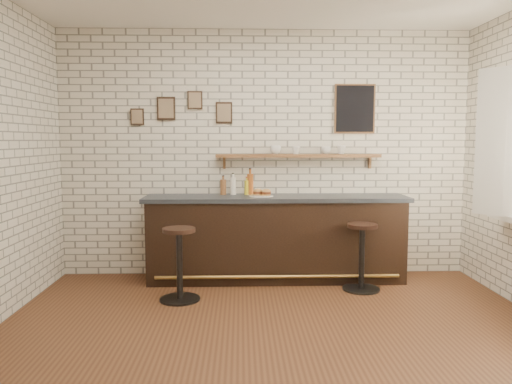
{
  "coord_description": "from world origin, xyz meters",
  "views": [
    {
      "loc": [
        -0.3,
        -4.15,
        1.67
      ],
      "look_at": [
        -0.14,
        0.9,
        1.14
      ],
      "focal_mm": 35.0,
      "sensor_mm": 36.0,
      "label": 1
    }
  ],
  "objects_px": {
    "bar_counter": "(276,238)",
    "ciabatta_sandwich": "(262,192)",
    "condiment_bottle_yellow": "(247,187)",
    "shelf_cup_b": "(296,150)",
    "bitters_bottle_brown": "(223,187)",
    "shelf_cup_a": "(276,150)",
    "bar_stool_right": "(362,255)",
    "sandwich_plate": "(261,196)",
    "bitters_bottle_amber": "(250,184)",
    "shelf_cup_c": "(326,150)",
    "shelf_cup_d": "(341,150)",
    "bitters_bottle_white": "(233,186)",
    "bar_stool_left": "(179,262)"
  },
  "relations": [
    {
      "from": "bar_counter",
      "to": "ciabatta_sandwich",
      "type": "bearing_deg",
      "value": -173.59
    },
    {
      "from": "condiment_bottle_yellow",
      "to": "shelf_cup_b",
      "type": "relative_size",
      "value": 2.09
    },
    {
      "from": "bitters_bottle_brown",
      "to": "shelf_cup_a",
      "type": "distance_m",
      "value": 0.78
    },
    {
      "from": "condiment_bottle_yellow",
      "to": "shelf_cup_b",
      "type": "bearing_deg",
      "value": 3.43
    },
    {
      "from": "bar_counter",
      "to": "bar_stool_right",
      "type": "bearing_deg",
      "value": -26.08
    },
    {
      "from": "sandwich_plate",
      "to": "ciabatta_sandwich",
      "type": "distance_m",
      "value": 0.04
    },
    {
      "from": "condiment_bottle_yellow",
      "to": "shelf_cup_a",
      "type": "relative_size",
      "value": 1.64
    },
    {
      "from": "bar_stool_right",
      "to": "bar_counter",
      "type": "bearing_deg",
      "value": 153.92
    },
    {
      "from": "bitters_bottle_amber",
      "to": "sandwich_plate",
      "type": "bearing_deg",
      "value": -55.45
    },
    {
      "from": "bitters_bottle_amber",
      "to": "shelf_cup_c",
      "type": "relative_size",
      "value": 2.77
    },
    {
      "from": "bitters_bottle_amber",
      "to": "condiment_bottle_yellow",
      "type": "distance_m",
      "value": 0.05
    },
    {
      "from": "shelf_cup_a",
      "to": "shelf_cup_d",
      "type": "height_order",
      "value": "shelf_cup_a"
    },
    {
      "from": "bar_counter",
      "to": "shelf_cup_a",
      "type": "xyz_separation_m",
      "value": [
        0.01,
        0.2,
        1.05
      ]
    },
    {
      "from": "sandwich_plate",
      "to": "bitters_bottle_white",
      "type": "relative_size",
      "value": 1.06
    },
    {
      "from": "bitters_bottle_brown",
      "to": "shelf_cup_a",
      "type": "bearing_deg",
      "value": 3.19
    },
    {
      "from": "bitters_bottle_white",
      "to": "shelf_cup_c",
      "type": "relative_size",
      "value": 2.27
    },
    {
      "from": "sandwich_plate",
      "to": "shelf_cup_c",
      "type": "height_order",
      "value": "shelf_cup_c"
    },
    {
      "from": "bitters_bottle_brown",
      "to": "shelf_cup_a",
      "type": "relative_size",
      "value": 1.77
    },
    {
      "from": "bar_counter",
      "to": "shelf_cup_c",
      "type": "relative_size",
      "value": 26.69
    },
    {
      "from": "sandwich_plate",
      "to": "shelf_cup_b",
      "type": "relative_size",
      "value": 2.68
    },
    {
      "from": "shelf_cup_d",
      "to": "shelf_cup_a",
      "type": "bearing_deg",
      "value": 156.65
    },
    {
      "from": "bitters_bottle_amber",
      "to": "shelf_cup_a",
      "type": "bearing_deg",
      "value": 6.52
    },
    {
      "from": "bar_counter",
      "to": "bitters_bottle_amber",
      "type": "height_order",
      "value": "bitters_bottle_amber"
    },
    {
      "from": "ciabatta_sandwich",
      "to": "bitters_bottle_amber",
      "type": "relative_size",
      "value": 0.71
    },
    {
      "from": "sandwich_plate",
      "to": "bar_stool_right",
      "type": "distance_m",
      "value": 1.34
    },
    {
      "from": "bar_counter",
      "to": "shelf_cup_a",
      "type": "distance_m",
      "value": 1.07
    },
    {
      "from": "bitters_bottle_brown",
      "to": "bar_stool_right",
      "type": "bearing_deg",
      "value": -21.68
    },
    {
      "from": "condiment_bottle_yellow",
      "to": "shelf_cup_c",
      "type": "xyz_separation_m",
      "value": [
        0.96,
        0.04,
        0.44
      ]
    },
    {
      "from": "bitters_bottle_white",
      "to": "bar_counter",
      "type": "bearing_deg",
      "value": -17.94
    },
    {
      "from": "sandwich_plate",
      "to": "bitters_bottle_brown",
      "type": "distance_m",
      "value": 0.5
    },
    {
      "from": "sandwich_plate",
      "to": "bitters_bottle_brown",
      "type": "bearing_deg",
      "value": 157.94
    },
    {
      "from": "shelf_cup_a",
      "to": "shelf_cup_b",
      "type": "relative_size",
      "value": 1.27
    },
    {
      "from": "bar_counter",
      "to": "bar_stool_left",
      "type": "bearing_deg",
      "value": -144.61
    },
    {
      "from": "shelf_cup_c",
      "to": "bar_stool_left",
      "type": "bearing_deg",
      "value": 122.54
    },
    {
      "from": "sandwich_plate",
      "to": "bitters_bottle_white",
      "type": "xyz_separation_m",
      "value": [
        -0.33,
        0.18,
        0.1
      ]
    },
    {
      "from": "bar_stool_left",
      "to": "shelf_cup_b",
      "type": "bearing_deg",
      "value": 35.95
    },
    {
      "from": "bar_stool_right",
      "to": "shelf_cup_c",
      "type": "bearing_deg",
      "value": 114.93
    },
    {
      "from": "bitters_bottle_brown",
      "to": "shelf_cup_b",
      "type": "xyz_separation_m",
      "value": [
        0.89,
        0.04,
        0.44
      ]
    },
    {
      "from": "ciabatta_sandwich",
      "to": "shelf_cup_b",
      "type": "xyz_separation_m",
      "value": [
        0.42,
        0.22,
        0.49
      ]
    },
    {
      "from": "shelf_cup_a",
      "to": "shelf_cup_b",
      "type": "bearing_deg",
      "value": -20.91
    },
    {
      "from": "condiment_bottle_yellow",
      "to": "bar_stool_right",
      "type": "height_order",
      "value": "condiment_bottle_yellow"
    },
    {
      "from": "sandwich_plate",
      "to": "bitters_bottle_brown",
      "type": "height_order",
      "value": "bitters_bottle_brown"
    },
    {
      "from": "bitters_bottle_brown",
      "to": "bar_stool_left",
      "type": "xyz_separation_m",
      "value": [
        -0.43,
        -0.92,
        -0.7
      ]
    },
    {
      "from": "ciabatta_sandwich",
      "to": "bar_stool_left",
      "type": "xyz_separation_m",
      "value": [
        -0.89,
        -0.73,
        -0.65
      ]
    },
    {
      "from": "bitters_bottle_amber",
      "to": "shelf_cup_c",
      "type": "height_order",
      "value": "shelf_cup_c"
    },
    {
      "from": "shelf_cup_d",
      "to": "shelf_cup_b",
      "type": "bearing_deg",
      "value": 156.65
    },
    {
      "from": "bar_stool_left",
      "to": "shelf_cup_b",
      "type": "xyz_separation_m",
      "value": [
        1.31,
        0.95,
        1.14
      ]
    },
    {
      "from": "bitters_bottle_white",
      "to": "shelf_cup_a",
      "type": "relative_size",
      "value": 1.98
    },
    {
      "from": "condiment_bottle_yellow",
      "to": "shelf_cup_d",
      "type": "height_order",
      "value": "shelf_cup_d"
    },
    {
      "from": "condiment_bottle_yellow",
      "to": "bar_stool_left",
      "type": "bearing_deg",
      "value": -128.11
    }
  ]
}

